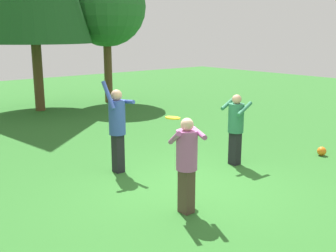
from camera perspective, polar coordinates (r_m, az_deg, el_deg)
ground_plane at (r=7.75m, az=3.25°, el=-8.64°), size 40.00×40.00×0.00m
person_thrower at (r=8.36m, az=-7.15°, el=0.37°), size 0.52×0.61×1.92m
person_catcher at (r=6.43m, az=2.65°, el=-4.50°), size 0.66×0.68×1.57m
person_bystander at (r=8.94m, az=9.51°, el=0.32°), size 0.61×0.57×1.56m
frisbee at (r=7.10m, az=0.67°, el=1.16°), size 0.28×0.28×0.05m
ball_orange at (r=10.32m, az=20.79°, el=-3.33°), size 0.21×0.21×0.21m
tree_right at (r=17.13m, az=-8.71°, el=16.25°), size 3.22×3.22×5.50m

